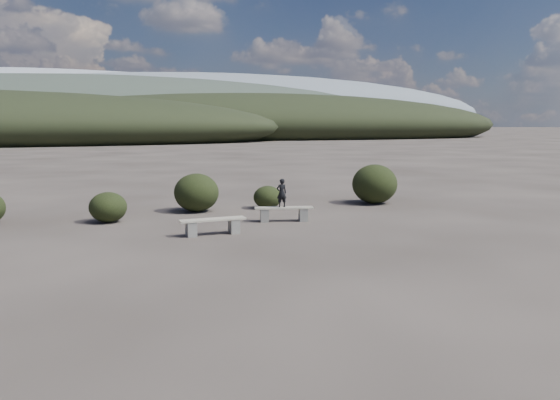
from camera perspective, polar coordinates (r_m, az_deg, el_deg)
name	(u,v)px	position (r m, az deg, el deg)	size (l,w,h in m)	color
ground	(329,274)	(11.48, 5.16, -7.75)	(1200.00, 1200.00, 0.00)	#2E2824
bench_left	(213,225)	(15.49, -7.03, -2.61)	(1.88, 0.47, 0.47)	slate
bench_right	(284,213)	(17.50, 0.41, -1.34)	(1.91, 0.82, 0.47)	slate
seated_person	(282,193)	(17.41, 0.17, 0.74)	(0.33, 0.22, 0.92)	black
shrub_a	(108,207)	(18.19, -17.53, -0.72)	(1.18, 1.18, 0.97)	black
shrub_b	(196,193)	(19.70, -8.72, 0.78)	(1.60, 1.60, 1.37)	black
shrub_c	(268,197)	(20.22, -1.30, 0.30)	(1.06, 1.06, 0.85)	black
shrub_d	(375,184)	(21.79, 9.86, 1.66)	(1.77, 1.77, 1.55)	black
mountain_ridges	(83,112)	(349.22, -19.93, 8.67)	(500.00, 400.00, 56.00)	black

